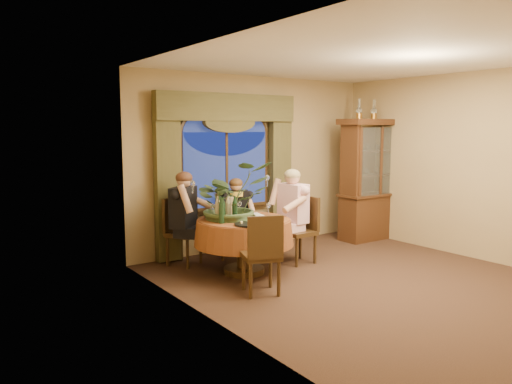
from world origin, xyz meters
TOP-DOWN VIEW (x-y plane):
  - floor at (0.00, 0.00)m, footprint 5.00×5.00m
  - wall_back at (0.00, 2.50)m, footprint 4.50×0.00m
  - wall_right at (2.25, 0.00)m, footprint 0.00×5.00m
  - ceiling at (0.00, 0.00)m, footprint 5.00×5.00m
  - window at (-0.60, 2.43)m, footprint 1.62×0.10m
  - arched_transom at (-0.60, 2.43)m, footprint 1.60×0.06m
  - drapery_left at (-1.63, 2.38)m, footprint 0.38×0.14m
  - drapery_right at (0.43, 2.38)m, footprint 0.38×0.14m
  - swag_valance at (-0.60, 2.35)m, footprint 2.45×0.16m
  - dining_table at (-1.06, 1.25)m, footprint 1.48×1.48m
  - china_cabinet at (2.00, 1.75)m, footprint 1.31×0.52m
  - oil_lamp_left at (1.63, 1.75)m, footprint 0.11×0.11m
  - oil_lamp_center at (2.00, 1.75)m, footprint 0.11×0.11m
  - oil_lamp_right at (2.37, 1.75)m, footprint 0.11×0.11m
  - chair_right at (-0.10, 1.24)m, footprint 0.43×0.43m
  - chair_back_right at (-0.74, 2.07)m, footprint 0.54×0.54m
  - chair_back at (-1.52, 2.10)m, footprint 0.57×0.57m
  - chair_front_left at (-1.35, 0.45)m, footprint 0.54×0.54m
  - person_pink at (-0.13, 1.34)m, footprint 0.50×0.53m
  - person_back at (-1.61, 1.95)m, footprint 0.66×0.66m
  - person_scarf at (-0.66, 2.06)m, footprint 0.57×0.55m
  - stoneware_vase at (-1.19, 1.38)m, footprint 0.16×0.16m
  - centerpiece_plant at (-1.17, 1.40)m, footprint 1.05×1.16m
  - olive_bowl at (-1.00, 1.19)m, footprint 0.17×0.17m
  - cheese_platter at (-1.27, 0.85)m, footprint 0.34×0.34m
  - wine_bottle_0 at (-1.29, 1.27)m, footprint 0.07×0.07m
  - wine_bottle_1 at (-1.32, 1.45)m, footprint 0.07×0.07m
  - wine_bottle_2 at (-1.40, 1.22)m, footprint 0.07×0.07m
  - wine_bottle_3 at (-1.24, 1.19)m, footprint 0.07×0.07m
  - wine_bottle_4 at (-1.46, 1.15)m, footprint 0.07×0.07m
  - wine_bottle_5 at (-1.42, 1.31)m, footprint 0.07×0.07m
  - tasting_paper_0 at (-0.81, 1.09)m, footprint 0.27×0.34m
  - tasting_paper_1 at (-0.76, 1.43)m, footprint 0.27×0.34m
  - tasting_paper_2 at (-1.15, 0.95)m, footprint 0.25×0.33m
  - wine_glass_person_pink at (-0.61, 1.29)m, footprint 0.07×0.07m
  - wine_glass_person_back at (-1.33, 1.60)m, footprint 0.07×0.07m
  - wine_glass_person_scarf at (-0.86, 1.65)m, footprint 0.07×0.07m

SIDE VIEW (x-z plane):
  - floor at x=0.00m, z-range 0.00..0.00m
  - dining_table at x=-1.06m, z-range 0.00..0.75m
  - chair_right at x=-0.10m, z-range 0.00..0.96m
  - chair_back_right at x=-0.74m, z-range 0.00..0.96m
  - chair_back at x=-1.52m, z-range 0.00..0.96m
  - chair_front_left at x=-1.35m, z-range 0.00..0.96m
  - person_scarf at x=-0.66m, z-range 0.00..1.22m
  - person_back at x=-1.61m, z-range 0.00..1.37m
  - person_pink at x=-0.13m, z-range 0.00..1.38m
  - tasting_paper_0 at x=-0.81m, z-range 0.75..0.76m
  - tasting_paper_1 at x=-0.76m, z-range 0.75..0.76m
  - tasting_paper_2 at x=-1.15m, z-range 0.75..0.76m
  - cheese_platter at x=-1.27m, z-range 0.75..0.77m
  - olive_bowl at x=-1.00m, z-range 0.75..0.80m
  - wine_glass_person_pink at x=-0.61m, z-range 0.75..0.93m
  - wine_glass_person_back at x=-1.33m, z-range 0.75..0.93m
  - wine_glass_person_scarf at x=-0.86m, z-range 0.75..0.93m
  - stoneware_vase at x=-1.19m, z-range 0.75..1.04m
  - wine_bottle_0 at x=-1.29m, z-range 0.75..1.08m
  - wine_bottle_1 at x=-1.32m, z-range 0.75..1.08m
  - wine_bottle_2 at x=-1.40m, z-range 0.75..1.08m
  - wine_bottle_3 at x=-1.24m, z-range 0.75..1.08m
  - wine_bottle_4 at x=-1.46m, z-range 0.75..1.08m
  - wine_bottle_5 at x=-1.42m, z-range 0.75..1.08m
  - china_cabinet at x=2.00m, z-range 0.00..2.12m
  - drapery_left at x=-1.63m, z-range 0.02..2.34m
  - drapery_right at x=0.43m, z-range 0.02..2.34m
  - window at x=-0.60m, z-range 0.64..1.96m
  - wall_back at x=0.00m, z-range -0.85..3.65m
  - wall_right at x=2.25m, z-range -1.10..3.90m
  - centerpiece_plant at x=-1.17m, z-range 0.95..1.86m
  - arched_transom at x=-0.60m, z-range 1.86..2.30m
  - swag_valance at x=-0.60m, z-range 2.07..2.49m
  - oil_lamp_left at x=1.63m, z-range 2.12..2.46m
  - oil_lamp_center at x=2.00m, z-range 2.12..2.46m
  - oil_lamp_right at x=2.37m, z-range 2.12..2.46m
  - ceiling at x=0.00m, z-range 2.80..2.80m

